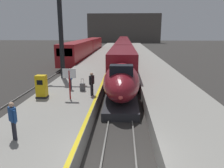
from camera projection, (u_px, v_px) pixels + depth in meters
name	position (u px, v px, depth m)	size (l,w,h in m)	color
platform_left	(96.00, 66.00, 32.72)	(4.80, 110.00, 1.05)	gray
platform_right	(150.00, 66.00, 32.29)	(4.80, 110.00, 1.05)	gray
platform_left_safety_stripe	(111.00, 62.00, 32.47)	(0.20, 107.80, 0.01)	yellow
rail_main_left	(118.00, 66.00, 35.32)	(0.08, 110.00, 0.12)	slate
rail_main_right	(127.00, 66.00, 35.24)	(0.08, 110.00, 0.12)	slate
rail_secondary_left	(70.00, 65.00, 35.75)	(0.08, 110.00, 0.12)	slate
rail_secondary_right	(78.00, 66.00, 35.67)	(0.08, 110.00, 0.12)	slate
highspeed_train_main	(123.00, 48.00, 49.14)	(2.92, 76.25, 3.60)	maroon
regional_train_adjacent	(87.00, 47.00, 47.52)	(2.85, 36.60, 3.80)	maroon
station_column_mid	(60.00, 25.00, 20.42)	(4.00, 0.68, 8.52)	black
passenger_near_edge	(70.00, 77.00, 17.21)	(0.41, 0.46, 1.69)	#23232D
passenger_mid_platform	(13.00, 118.00, 9.08)	(0.45, 0.42, 1.69)	#23232D
passenger_far_waiting	(92.00, 82.00, 15.49)	(0.35, 0.53, 1.69)	#23232D
rolling_suitcase	(83.00, 87.00, 16.78)	(0.40, 0.22, 0.98)	#4C4C51
ticket_machine_yellow	(42.00, 87.00, 15.02)	(0.76, 0.62, 1.60)	yellow
departure_info_board	(69.00, 78.00, 14.49)	(0.90, 0.10, 2.12)	maroon
terminus_back_wall	(124.00, 28.00, 105.86)	(36.00, 2.00, 14.00)	#4C4742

